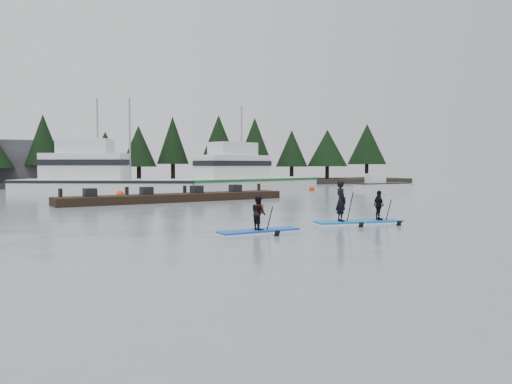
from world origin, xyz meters
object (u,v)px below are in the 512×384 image
object	(u,v)px
paddleboard_solo	(259,221)
paddleboard_duo	(357,210)
fishing_boat_medium	(244,184)
floating_dock	(176,198)
fishing_boat_large	(102,185)

from	to	relation	value
paddleboard_solo	paddleboard_duo	distance (m)	4.85
fishing_boat_medium	paddleboard_duo	world-z (taller)	fishing_boat_medium
fishing_boat_medium	floating_dock	bearing A→B (deg)	-148.46
fishing_boat_large	floating_dock	distance (m)	13.13
paddleboard_solo	fishing_boat_medium	bearing A→B (deg)	62.82
paddleboard_solo	fishing_boat_large	bearing A→B (deg)	88.19
paddleboard_solo	paddleboard_duo	xyz separation A→B (m)	(4.73, 1.05, 0.13)
floating_dock	paddleboard_duo	distance (m)	15.46
fishing_boat_medium	paddleboard_solo	xyz separation A→B (m)	(-9.55, -27.49, -0.19)
fishing_boat_medium	paddleboard_duo	size ratio (longest dim) A/B	4.13
fishing_boat_medium	paddleboard_solo	distance (m)	29.10
floating_dock	paddleboard_solo	size ratio (longest dim) A/B	4.97
floating_dock	paddleboard_duo	size ratio (longest dim) A/B	4.11
fishing_boat_large	floating_dock	xyz separation A→B (m)	(3.68, -12.60, -0.41)
fishing_boat_large	floating_dock	size ratio (longest dim) A/B	1.05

